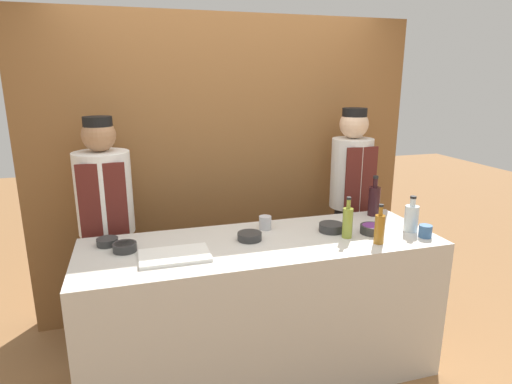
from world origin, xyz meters
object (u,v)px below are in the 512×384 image
sauce_bowl_white (331,227)px  bottle_oil (348,222)px  bottle_wine (374,200)px  chef_right (350,202)px  sauce_bowl_orange (250,236)px  cup_blue (425,231)px  sauce_bowl_purple (372,229)px  cutting_board (175,256)px  bottle_clear (411,218)px  chef_left (107,227)px  sauce_bowl_green (125,247)px  sauce_bowl_yellow (107,241)px  bottle_amber (379,228)px  cup_steel (265,223)px

sauce_bowl_white → bottle_oil: bearing=-70.2°
bottle_wine → chef_right: bearing=89.3°
sauce_bowl_orange → cup_blue: 1.12m
sauce_bowl_purple → bottle_wine: (0.21, 0.34, 0.09)m
cutting_board → bottle_clear: size_ratio=1.64×
chef_left → chef_right: (1.89, 0.00, 0.03)m
sauce_bowl_green → sauce_bowl_orange: sauce_bowl_green is taller
sauce_bowl_orange → bottle_oil: 0.63m
bottle_oil → bottle_wine: bearing=41.3°
sauce_bowl_yellow → bottle_wine: bottle_wine is taller
cutting_board → cup_blue: size_ratio=4.82×
sauce_bowl_purple → sauce_bowl_yellow: 1.68m
sauce_bowl_orange → cutting_board: sauce_bowl_orange is taller
cutting_board → bottle_amber: size_ratio=1.59×
sauce_bowl_green → bottle_amber: (1.50, -0.31, 0.07)m
sauce_bowl_green → bottle_wine: 1.78m
sauce_bowl_white → bottle_wine: size_ratio=0.54×
bottle_oil → bottle_wine: size_ratio=0.89×
bottle_clear → bottle_amber: 0.35m
bottle_amber → chef_right: chef_right is taller
sauce_bowl_green → sauce_bowl_yellow: 0.16m
sauce_bowl_purple → chef_right: (0.22, 0.70, -0.03)m
sauce_bowl_purple → cup_steel: bearing=157.0°
sauce_bowl_yellow → cup_blue: size_ratio=1.56×
bottle_clear → bottle_amber: size_ratio=0.97×
bottle_clear → sauce_bowl_green: bearing=174.4°
sauce_bowl_orange → bottle_wine: bottle_wine is taller
sauce_bowl_yellow → cup_steel: 1.01m
cutting_board → bottle_amber: 1.24m
cup_blue → chef_right: bearing=94.6°
chef_left → bottle_amber: bearing=-28.2°
bottle_wine → sauce_bowl_green: bearing=-173.8°
cup_steel → cutting_board: bearing=-154.6°
sauce_bowl_white → chef_right: bearing=52.4°
sauce_bowl_white → bottle_wine: bottle_wine is taller
cutting_board → sauce_bowl_purple: bearing=1.2°
bottle_wine → cup_steel: bearing=-175.9°
sauce_bowl_orange → chef_left: 1.06m
bottle_clear → bottle_wine: bearing=98.2°
sauce_bowl_white → cup_steel: cup_steel is taller
cutting_board → bottle_clear: (1.55, -0.01, 0.08)m
sauce_bowl_yellow → cutting_board: bearing=-38.6°
sauce_bowl_purple → chef_left: 1.82m
sauce_bowl_white → cup_blue: bearing=-26.9°
cutting_board → bottle_amber: bottle_amber is taller
sauce_bowl_green → cup_blue: size_ratio=1.68×
sauce_bowl_green → chef_left: chef_left is taller
cutting_board → chef_left: bearing=118.3°
sauce_bowl_yellow → bottle_wine: 1.87m
cutting_board → bottle_wine: size_ratio=1.33×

